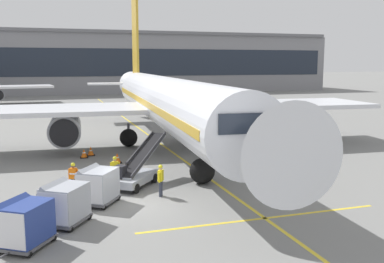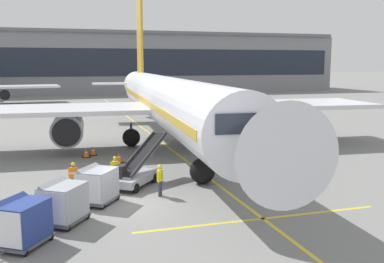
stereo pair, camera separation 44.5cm
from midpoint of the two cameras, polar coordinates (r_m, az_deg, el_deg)
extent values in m
plane|color=slate|center=(22.61, -7.05, -9.52)|extent=(600.00, 600.00, 0.00)
cylinder|color=silver|center=(36.42, -2.67, 3.95)|extent=(6.36, 37.17, 3.97)
cube|color=gold|center=(36.42, -2.67, 3.95)|extent=(6.31, 35.70, 0.48)
cone|color=silver|center=(16.86, 10.19, -1.84)|extent=(4.02, 4.21, 3.77)
cone|color=silver|center=(57.80, -6.62, 6.00)|extent=(3.78, 6.56, 3.38)
cube|color=silver|center=(36.91, -17.73, 2.68)|extent=(18.02, 8.52, 0.36)
cylinder|color=#93969E|center=(36.26, -15.44, 0.43)|extent=(2.77, 4.96, 2.46)
cylinder|color=black|center=(33.83, -15.59, -0.16)|extent=(2.10, 0.26, 2.09)
cube|color=silver|center=(40.20, 10.67, 3.42)|extent=(18.02, 8.52, 0.36)
cylinder|color=#93969E|center=(39.12, 9.11, 1.23)|extent=(2.77, 4.96, 2.46)
cylinder|color=black|center=(36.88, 10.55, 0.74)|extent=(2.10, 0.26, 2.09)
cube|color=gold|center=(56.25, -6.55, 12.08)|extent=(0.57, 4.45, 11.10)
cube|color=silver|center=(55.90, -6.40, 6.21)|extent=(12.12, 3.73, 0.20)
cube|color=#1E2633|center=(19.32, 6.98, 1.37)|extent=(2.89, 1.96, 0.87)
cylinder|color=#47474C|center=(26.09, 1.85, -3.79)|extent=(0.22, 0.22, 1.25)
sphere|color=black|center=(26.23, 1.84, -5.13)|extent=(1.54, 1.54, 1.54)
cylinder|color=#47474C|center=(38.13, -7.55, 0.15)|extent=(0.22, 0.22, 1.25)
sphere|color=black|center=(38.23, -7.53, -0.78)|extent=(1.54, 1.54, 1.54)
cylinder|color=#47474C|center=(39.15, 1.15, 0.45)|extent=(0.22, 0.22, 1.25)
sphere|color=black|center=(39.25, 1.15, -0.45)|extent=(1.54, 1.54, 1.54)
cube|color=#A3A8B2|center=(25.89, -7.03, -5.99)|extent=(3.35, 3.67, 0.44)
cube|color=black|center=(25.13, -8.79, -5.14)|extent=(0.81, 0.82, 0.70)
cylinder|color=#333338|center=(25.69, -8.04, -4.70)|extent=(0.08, 0.08, 0.80)
cube|color=#A3A8B2|center=(26.71, -5.82, -3.02)|extent=(3.74, 4.44, 1.97)
cube|color=black|center=(26.69, -5.83, -2.83)|extent=(3.54, 4.24, 1.82)
cube|color=#333338|center=(26.49, -4.98, -2.84)|extent=(3.03, 3.87, 2.01)
cube|color=#333338|center=(26.88, -6.66, -2.70)|extent=(3.03, 3.87, 2.01)
cylinder|color=black|center=(26.65, -4.41, -6.01)|extent=(0.50, 0.56, 0.56)
cylinder|color=black|center=(27.30, -7.22, -5.70)|extent=(0.50, 0.56, 0.56)
cylinder|color=black|center=(24.61, -6.81, -7.31)|extent=(0.50, 0.56, 0.56)
cylinder|color=black|center=(25.31, -9.78, -6.92)|extent=(0.50, 0.56, 0.56)
cube|color=#515156|center=(23.23, -11.55, -8.59)|extent=(2.44, 2.55, 0.12)
cylinder|color=#4C4C51|center=(22.12, -13.23, -9.57)|extent=(0.45, 0.62, 0.07)
cube|color=#9EA3AD|center=(23.01, -11.61, -6.66)|extent=(2.30, 2.41, 1.50)
cube|color=#9EA3AD|center=(23.07, -12.55, -5.30)|extent=(1.71, 2.00, 0.74)
cube|color=silver|center=(22.20, -12.81, -7.27)|extent=(1.21, 0.83, 1.38)
sphere|color=black|center=(22.92, -14.02, -9.08)|extent=(0.30, 0.30, 0.30)
sphere|color=black|center=(22.27, -10.98, -9.50)|extent=(0.30, 0.30, 0.30)
sphere|color=black|center=(24.24, -12.06, -8.02)|extent=(0.30, 0.30, 0.30)
sphere|color=black|center=(23.62, -9.14, -8.38)|extent=(0.30, 0.30, 0.30)
cube|color=#515156|center=(20.81, -15.62, -10.82)|extent=(2.44, 2.55, 0.12)
cylinder|color=#4C4C51|center=(19.76, -17.77, -12.02)|extent=(0.45, 0.62, 0.07)
cube|color=#9EA3AD|center=(20.55, -15.72, -8.69)|extent=(2.30, 2.41, 1.50)
cube|color=#9EA3AD|center=(20.62, -16.75, -7.16)|extent=(1.71, 2.00, 0.74)
cube|color=silver|center=(19.79, -17.24, -9.45)|extent=(1.21, 0.83, 1.38)
sphere|color=black|center=(20.57, -18.46, -11.36)|extent=(0.30, 0.30, 0.30)
sphere|color=black|center=(19.85, -15.19, -11.96)|extent=(0.30, 0.30, 0.30)
sphere|color=black|center=(21.81, -16.00, -10.08)|extent=(0.30, 0.30, 0.30)
sphere|color=black|center=(21.13, -12.85, -10.58)|extent=(0.30, 0.30, 0.30)
cube|color=#515156|center=(18.89, -20.38, -13.10)|extent=(2.44, 2.55, 0.12)
cube|color=navy|center=(18.61, -20.51, -10.78)|extent=(2.30, 2.41, 1.50)
cube|color=navy|center=(18.70, -21.62, -9.06)|extent=(1.71, 2.00, 0.74)
cube|color=silver|center=(17.91, -22.42, -11.67)|extent=(1.21, 0.83, 1.38)
sphere|color=black|center=(17.94, -20.17, -14.49)|extent=(0.30, 0.30, 0.30)
sphere|color=black|center=(19.90, -20.54, -12.17)|extent=(0.30, 0.30, 0.30)
sphere|color=black|center=(19.13, -17.22, -12.85)|extent=(0.30, 0.30, 0.30)
cylinder|color=#333847|center=(23.84, -3.68, -7.42)|extent=(0.15, 0.15, 0.86)
cylinder|color=#333847|center=(24.01, -3.55, -7.30)|extent=(0.15, 0.15, 0.86)
cube|color=yellow|center=(23.74, -3.63, -5.69)|extent=(0.40, 0.45, 0.58)
cube|color=white|center=(23.77, -3.92, -5.67)|extent=(0.18, 0.30, 0.08)
sphere|color=tan|center=(23.64, -3.64, -4.73)|extent=(0.21, 0.21, 0.21)
sphere|color=yellow|center=(23.62, -3.64, -4.56)|extent=(0.23, 0.23, 0.23)
cylinder|color=yellow|center=(23.53, -3.81, -5.94)|extent=(0.09, 0.09, 0.56)
cylinder|color=yellow|center=(23.97, -3.46, -5.66)|extent=(0.09, 0.09, 0.56)
cylinder|color=#514C42|center=(25.18, -14.36, -6.80)|extent=(0.15, 0.15, 0.86)
cylinder|color=#514C42|center=(25.25, -14.74, -6.77)|extent=(0.15, 0.15, 0.86)
cube|color=orange|center=(25.04, -14.61, -5.19)|extent=(0.45, 0.39, 0.58)
cube|color=white|center=(24.93, -14.73, -5.26)|extent=(0.31, 0.16, 0.08)
sphere|color=brown|center=(24.94, -14.65, -4.28)|extent=(0.21, 0.21, 0.21)
sphere|color=yellow|center=(24.93, -14.66, -4.12)|extent=(0.23, 0.23, 0.23)
cylinder|color=orange|center=(24.95, -14.11, -5.34)|extent=(0.09, 0.09, 0.56)
cylinder|color=orange|center=(25.15, -15.11, -5.27)|extent=(0.09, 0.09, 0.56)
cylinder|color=#514C42|center=(26.32, -9.59, -5.96)|extent=(0.15, 0.15, 0.86)
cylinder|color=#514C42|center=(26.29, -9.20, -5.97)|extent=(0.15, 0.15, 0.86)
cube|color=yellow|center=(26.13, -9.43, -4.44)|extent=(0.44, 0.35, 0.58)
cube|color=white|center=(26.25, -9.38, -4.38)|extent=(0.33, 0.12, 0.08)
sphere|color=tan|center=(26.04, -9.46, -3.56)|extent=(0.21, 0.21, 0.21)
sphere|color=yellow|center=(26.02, -9.46, -3.41)|extent=(0.23, 0.23, 0.23)
cylinder|color=yellow|center=(26.19, -9.95, -4.53)|extent=(0.09, 0.09, 0.56)
cylinder|color=yellow|center=(26.10, -8.91, -4.55)|extent=(0.09, 0.09, 0.56)
cube|color=black|center=(34.52, -13.15, -3.23)|extent=(0.60, 0.60, 0.05)
cone|color=orange|center=(34.46, -13.17, -2.67)|extent=(0.48, 0.48, 0.63)
cylinder|color=white|center=(34.45, -13.17, -2.62)|extent=(0.26, 0.26, 0.08)
cube|color=black|center=(32.22, -9.03, -3.96)|extent=(0.63, 0.63, 0.05)
cone|color=orange|center=(32.14, -9.05, -3.34)|extent=(0.50, 0.50, 0.66)
cylinder|color=white|center=(32.14, -9.05, -3.28)|extent=(0.28, 0.28, 0.08)
cube|color=black|center=(35.20, -12.32, -2.97)|extent=(0.61, 0.61, 0.05)
cone|color=orange|center=(35.14, -12.34, -2.41)|extent=(0.49, 0.49, 0.65)
cylinder|color=white|center=(35.13, -12.34, -2.36)|extent=(0.27, 0.27, 0.08)
cube|color=yellow|center=(36.99, -2.51, -2.24)|extent=(0.20, 110.00, 0.01)
cube|color=yellow|center=(20.94, 9.60, -11.08)|extent=(12.00, 0.20, 0.01)
cube|color=gray|center=(113.29, -15.06, 8.45)|extent=(132.51, 20.74, 13.95)
cube|color=#1E2633|center=(102.88, -14.86, 8.65)|extent=(128.54, 0.10, 6.28)
cube|color=slate|center=(111.45, -15.17, 12.22)|extent=(131.19, 17.63, 0.70)
cube|color=white|center=(85.34, -22.09, 5.39)|extent=(16.45, 8.39, 0.36)
cylinder|color=#93969E|center=(84.72, -22.95, 4.48)|extent=(2.59, 4.54, 2.12)
cylinder|color=black|center=(82.52, -22.93, 4.38)|extent=(1.80, 0.32, 1.80)
camera|label=1|loc=(0.22, -89.50, 0.08)|focal=41.20mm
camera|label=2|loc=(0.22, 90.50, -0.08)|focal=41.20mm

